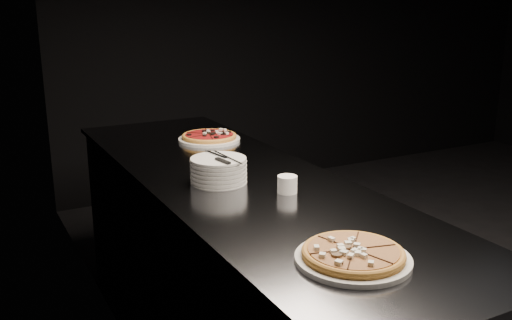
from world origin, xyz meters
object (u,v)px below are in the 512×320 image
pizza_mushroom (353,255)px  counter (239,280)px  plate_stack (219,170)px  ramekin (287,184)px  cutlery (222,158)px  pizza_tomato (209,137)px

pizza_mushroom → counter: bearing=85.2°
counter → plate_stack: bearing=-165.1°
counter → ramekin: (0.07, -0.26, 0.49)m
counter → cutlery: 0.57m
counter → pizza_tomato: (0.15, 0.62, 0.48)m
cutlery → ramekin: cutlery is taller
pizza_mushroom → cutlery: bearing=91.3°
pizza_mushroom → cutlery: size_ratio=1.46×
pizza_mushroom → ramekin: (0.14, 0.58, 0.01)m
pizza_mushroom → plate_stack: bearing=91.9°
plate_stack → ramekin: size_ratio=2.97×
pizza_mushroom → ramekin: ramekin is taller
pizza_mushroom → pizza_tomato: same height
pizza_mushroom → ramekin: size_ratio=4.67×
plate_stack → ramekin: plate_stack is taller
pizza_tomato → pizza_mushroom: bearing=-98.4°
pizza_mushroom → plate_stack: plate_stack is taller
ramekin → pizza_tomato: bearing=85.3°
counter → plate_stack: size_ratio=11.20×
cutlery → ramekin: bearing=-62.5°
ramekin → plate_stack: bearing=125.9°
counter → plate_stack: plate_stack is taller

